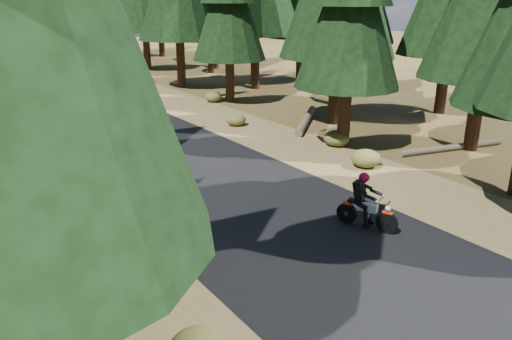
% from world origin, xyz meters
% --- Properties ---
extents(ground, '(120.00, 120.00, 0.00)m').
position_xyz_m(ground, '(0.00, 0.00, 0.00)').
color(ground, '#453218').
rests_on(ground, ground).
extents(road, '(6.00, 100.00, 0.01)m').
position_xyz_m(road, '(0.00, 5.00, 0.01)').
color(road, black).
rests_on(road, ground).
extents(shoulder_l, '(3.20, 100.00, 0.01)m').
position_xyz_m(shoulder_l, '(-4.60, 5.00, 0.00)').
color(shoulder_l, brown).
rests_on(shoulder_l, ground).
extents(shoulder_r, '(3.20, 100.00, 0.01)m').
position_xyz_m(shoulder_r, '(4.60, 5.00, 0.00)').
color(shoulder_r, brown).
rests_on(shoulder_r, ground).
extents(log_near, '(3.74, 3.47, 0.32)m').
position_xyz_m(log_near, '(7.23, 8.03, 0.16)').
color(log_near, '#4C4233').
rests_on(log_near, ground).
extents(log_far, '(4.42, 1.31, 0.24)m').
position_xyz_m(log_far, '(9.00, 1.78, 0.12)').
color(log_far, '#4C4233').
rests_on(log_far, ground).
extents(understory_shrubs, '(14.37, 31.67, 0.62)m').
position_xyz_m(understory_shrubs, '(0.70, 7.03, 0.27)').
color(understory_shrubs, '#474C1E').
rests_on(understory_shrubs, ground).
extents(rider_lead, '(1.04, 1.65, 1.42)m').
position_xyz_m(rider_lead, '(1.55, -1.02, 0.48)').
color(rider_lead, silver).
rests_on(rider_lead, road).
extents(rider_follow, '(0.75, 1.71, 1.47)m').
position_xyz_m(rider_follow, '(-1.05, 5.01, 0.50)').
color(rider_follow, '#A70B18').
rests_on(rider_follow, road).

